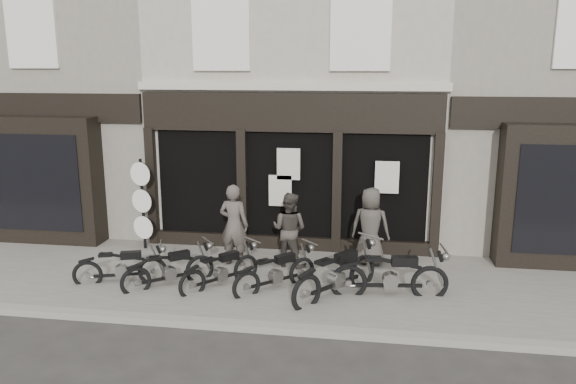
# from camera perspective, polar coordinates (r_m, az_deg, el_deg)

# --- Properties ---
(ground_plane) EXTENTS (90.00, 90.00, 0.00)m
(ground_plane) POSITION_cam_1_polar(r_m,az_deg,el_deg) (11.23, -2.13, -11.02)
(ground_plane) COLOR #2D2B28
(ground_plane) RESTS_ON ground
(pavement) EXTENTS (30.00, 4.20, 0.12)m
(pavement) POSITION_cam_1_polar(r_m,az_deg,el_deg) (12.02, -1.32, -9.05)
(pavement) COLOR #67605A
(pavement) RESTS_ON ground_plane
(kerb) EXTENTS (30.00, 0.25, 0.13)m
(kerb) POSITION_cam_1_polar(r_m,az_deg,el_deg) (10.09, -3.50, -13.50)
(kerb) COLOR gray
(kerb) RESTS_ON ground_plane
(central_building) EXTENTS (7.30, 6.22, 8.34)m
(central_building) POSITION_cam_1_polar(r_m,az_deg,el_deg) (16.16, 1.76, 11.18)
(central_building) COLOR #B2A999
(central_building) RESTS_ON ground
(neighbour_left) EXTENTS (5.60, 6.73, 8.34)m
(neighbour_left) POSITION_cam_1_polar(r_m,az_deg,el_deg) (18.02, -19.11, 10.53)
(neighbour_left) COLOR gray
(neighbour_left) RESTS_ON ground
(neighbour_right) EXTENTS (5.60, 6.73, 8.34)m
(neighbour_right) POSITION_cam_1_polar(r_m,az_deg,el_deg) (16.59, 24.43, 9.97)
(neighbour_right) COLOR gray
(neighbour_right) RESTS_ON ground
(motorcycle_0) EXTENTS (1.85, 0.87, 0.92)m
(motorcycle_0) POSITION_cam_1_polar(r_m,az_deg,el_deg) (12.27, -16.56, -7.61)
(motorcycle_0) COLOR black
(motorcycle_0) RESTS_ON ground
(motorcycle_1) EXTENTS (1.66, 1.45, 0.95)m
(motorcycle_1) POSITION_cam_1_polar(r_m,az_deg,el_deg) (11.86, -11.93, -8.00)
(motorcycle_1) COLOR black
(motorcycle_1) RESTS_ON ground
(motorcycle_2) EXTENTS (1.42, 1.61, 0.93)m
(motorcycle_2) POSITION_cam_1_polar(r_m,az_deg,el_deg) (11.68, -6.83, -8.19)
(motorcycle_2) COLOR black
(motorcycle_2) RESTS_ON ground
(motorcycle_3) EXTENTS (1.58, 1.54, 0.95)m
(motorcycle_3) POSITION_cam_1_polar(r_m,az_deg,el_deg) (11.45, -1.22, -8.49)
(motorcycle_3) COLOR black
(motorcycle_3) RESTS_ON ground
(motorcycle_4) EXTENTS (1.69, 1.98, 1.12)m
(motorcycle_4) POSITION_cam_1_polar(r_m,az_deg,el_deg) (11.16, 4.98, -8.73)
(motorcycle_4) COLOR black
(motorcycle_4) RESTS_ON ground
(motorcycle_5) EXTENTS (2.31, 0.63, 1.11)m
(motorcycle_5) POSITION_cam_1_polar(r_m,az_deg,el_deg) (11.26, 10.39, -8.74)
(motorcycle_5) COLOR black
(motorcycle_5) RESTS_ON ground
(man_left) EXTENTS (0.73, 0.54, 1.85)m
(man_left) POSITION_cam_1_polar(r_m,az_deg,el_deg) (12.60, -5.52, -3.34)
(man_left) COLOR #4E4640
(man_left) RESTS_ON pavement
(man_centre) EXTENTS (0.97, 0.85, 1.68)m
(man_centre) POSITION_cam_1_polar(r_m,az_deg,el_deg) (12.50, 0.13, -3.82)
(man_centre) COLOR #3D3732
(man_centre) RESTS_ON pavement
(man_right) EXTENTS (0.94, 0.69, 1.77)m
(man_right) POSITION_cam_1_polar(r_m,az_deg,el_deg) (12.70, 8.37, -3.47)
(man_right) COLOR #3F3A35
(man_right) RESTS_ON pavement
(advert_sign_post) EXTENTS (0.56, 0.37, 2.35)m
(advert_sign_post) POSITION_cam_1_polar(r_m,az_deg,el_deg) (14.05, -14.55, -1.59)
(advert_sign_post) COLOR black
(advert_sign_post) RESTS_ON ground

